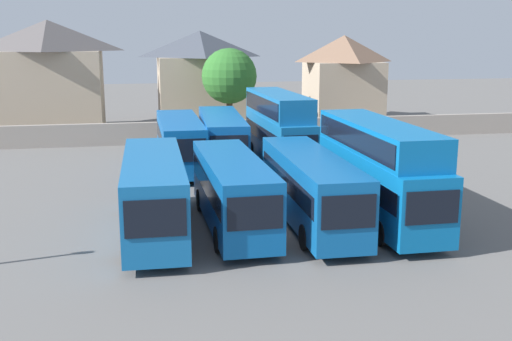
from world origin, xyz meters
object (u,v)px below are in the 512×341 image
bus_3 (311,185)px  house_terrace_right (343,78)px  bus_7 (279,125)px  tree_left_of_lot (229,76)px  bus_4 (378,166)px  bus_1 (154,191)px  bus_5 (180,141)px  house_terrace_centre (200,78)px  bus_2 (233,188)px  house_terrace_left (50,75)px  bus_6 (222,138)px

bus_3 → house_terrace_right: house_terrace_right is taller
bus_7 → tree_left_of_lot: (-1.55, 12.39, 2.48)m
house_terrace_right → bus_3: bearing=-110.9°
bus_4 → house_terrace_right: bearing=163.8°
bus_7 → bus_1: bearing=-34.5°
tree_left_of_lot → house_terrace_right: bearing=31.8°
bus_5 → house_terrace_centre: 20.09m
house_terrace_centre → bus_2: bearing=-93.4°
bus_1 → house_terrace_left: size_ratio=1.08×
bus_7 → bus_6: bearing=-91.6°
bus_2 → house_terrace_right: size_ratio=1.19×
bus_5 → house_terrace_right: 27.75m
bus_1 → bus_5: bus_1 is taller
house_terrace_right → tree_left_of_lot: size_ratio=1.14×
bus_3 → bus_7: (1.62, 13.81, 0.86)m
bus_1 → bus_7: bus_7 is taller
bus_1 → bus_2: bus_1 is taller
house_terrace_right → house_terrace_centre: bearing=-175.4°
bus_2 → bus_7: (5.29, 13.65, 0.88)m
bus_1 → bus_6: bus_6 is taller
bus_4 → bus_6: bus_4 is taller
bus_7 → house_terrace_left: (-17.11, 18.83, 2.37)m
bus_6 → house_terrace_right: (15.37, 20.45, 2.43)m
tree_left_of_lot → bus_5: bearing=-112.2°
bus_3 → bus_4: bus_4 is taller
bus_1 → bus_2: (3.59, 0.18, -0.11)m
bus_7 → tree_left_of_lot: bearing=-174.6°
bus_5 → house_terrace_left: (-10.36, 19.18, 3.20)m
bus_1 → bus_4: bearing=91.0°
bus_1 → house_terrace_centre: bearing=171.5°
bus_3 → bus_6: bus_6 is taller
bus_5 → bus_1: bearing=-9.2°
bus_1 → tree_left_of_lot: size_ratio=1.42×
bus_4 → house_terrace_right: size_ratio=1.28×
bus_6 → bus_7: size_ratio=1.05×
bus_2 → bus_7: size_ratio=0.99×
bus_3 → tree_left_of_lot: bearing=-179.5°
bus_2 → bus_7: bus_7 is taller
bus_7 → house_terrace_centre: (-3.33, 19.26, 1.88)m
bus_1 → bus_4: bus_4 is taller
bus_3 → house_terrace_centre: house_terrace_centre is taller
bus_3 → bus_2: bearing=-91.9°
bus_6 → bus_7: (3.92, 0.01, 0.76)m
bus_4 → house_terrace_right: house_terrace_right is taller
bus_7 → house_terrace_centre: bearing=-172.0°
bus_1 → bus_7: size_ratio=1.04×
bus_3 → house_terrace_right: 36.75m
bus_2 → bus_3: (3.67, -0.17, 0.02)m
bus_2 → tree_left_of_lot: bearing=170.9°
bus_5 → house_terrace_centre: bearing=169.9°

